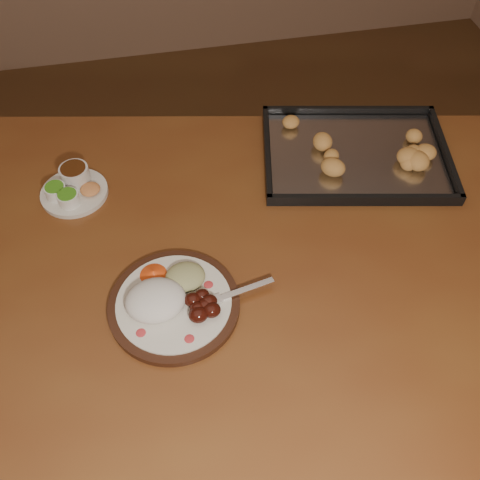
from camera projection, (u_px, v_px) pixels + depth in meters
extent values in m
plane|color=#52371C|center=(158.00, 431.00, 1.59)|extent=(4.00, 4.00, 0.00)
cube|color=brown|center=(216.00, 268.00, 1.06)|extent=(1.65, 1.17, 0.04)
cylinder|color=#543419|center=(452.00, 237.00, 1.59)|extent=(0.07, 0.07, 0.71)
cylinder|color=black|center=(174.00, 305.00, 0.97)|extent=(0.24, 0.24, 0.01)
cylinder|color=beige|center=(174.00, 302.00, 0.97)|extent=(0.21, 0.21, 0.01)
ellipsoid|color=#BD2D32|center=(141.00, 333.00, 0.93)|extent=(0.02, 0.02, 0.00)
ellipsoid|color=#BD2D32|center=(189.00, 339.00, 0.92)|extent=(0.02, 0.02, 0.00)
ellipsoid|color=#BD2D32|center=(208.00, 285.00, 0.99)|extent=(0.02, 0.02, 0.00)
ellipsoid|color=#BD2D32|center=(133.00, 294.00, 0.98)|extent=(0.02, 0.02, 0.00)
ellipsoid|color=white|center=(155.00, 300.00, 0.95)|extent=(0.13, 0.11, 0.05)
ellipsoid|color=#431209|center=(198.00, 308.00, 0.94)|extent=(0.03, 0.03, 0.02)
ellipsoid|color=#431209|center=(209.00, 302.00, 0.95)|extent=(0.03, 0.03, 0.02)
ellipsoid|color=#431209|center=(202.00, 295.00, 0.96)|extent=(0.03, 0.03, 0.02)
ellipsoid|color=#431209|center=(212.00, 310.00, 0.94)|extent=(0.03, 0.03, 0.02)
ellipsoid|color=#431209|center=(193.00, 300.00, 0.95)|extent=(0.03, 0.03, 0.02)
ellipsoid|color=#431209|center=(205.00, 305.00, 0.95)|extent=(0.03, 0.03, 0.02)
ellipsoid|color=#431209|center=(198.00, 315.00, 0.93)|extent=(0.03, 0.03, 0.02)
ellipsoid|color=tan|center=(185.00, 277.00, 0.99)|extent=(0.09, 0.08, 0.03)
cone|color=#F34B16|center=(154.00, 273.00, 1.00)|extent=(0.07, 0.07, 0.02)
cube|color=white|center=(245.00, 290.00, 0.98)|extent=(0.12, 0.03, 0.00)
cube|color=white|center=(213.00, 300.00, 0.96)|extent=(0.03, 0.03, 0.00)
cylinder|color=white|center=(204.00, 308.00, 0.95)|extent=(0.03, 0.01, 0.00)
cylinder|color=white|center=(203.00, 305.00, 0.96)|extent=(0.03, 0.01, 0.00)
cylinder|color=white|center=(202.00, 303.00, 0.96)|extent=(0.03, 0.01, 0.00)
cylinder|color=white|center=(201.00, 301.00, 0.96)|extent=(0.03, 0.01, 0.00)
cylinder|color=beige|center=(74.00, 193.00, 1.15)|extent=(0.14, 0.14, 0.01)
cylinder|color=white|center=(56.00, 191.00, 1.13)|extent=(0.04, 0.04, 0.03)
cylinder|color=#3F8A1B|center=(54.00, 187.00, 1.12)|extent=(0.04, 0.04, 0.00)
cylinder|color=white|center=(69.00, 199.00, 1.12)|extent=(0.04, 0.04, 0.03)
cylinder|color=#3F8A1B|center=(67.00, 194.00, 1.11)|extent=(0.04, 0.04, 0.00)
cylinder|color=silver|center=(75.00, 174.00, 1.16)|extent=(0.06, 0.06, 0.04)
cylinder|color=#3D1D0B|center=(73.00, 168.00, 1.14)|extent=(0.05, 0.05, 0.00)
ellipsoid|color=#C77C46|center=(90.00, 189.00, 1.14)|extent=(0.04, 0.04, 0.02)
cube|color=black|center=(355.00, 156.00, 1.23)|extent=(0.47, 0.38, 0.01)
cube|color=black|center=(348.00, 111.00, 1.31)|extent=(0.41, 0.09, 0.02)
cube|color=black|center=(366.00, 199.00, 1.13)|extent=(0.41, 0.09, 0.02)
cube|color=black|center=(445.00, 151.00, 1.22)|extent=(0.07, 0.30, 0.02)
cube|color=black|center=(267.00, 151.00, 1.22)|extent=(0.07, 0.30, 0.02)
cube|color=silver|center=(355.00, 154.00, 1.22)|extent=(0.44, 0.35, 0.00)
ellipsoid|color=#C08643|center=(380.00, 148.00, 1.21)|extent=(0.05, 0.04, 0.03)
ellipsoid|color=#C08643|center=(393.00, 137.00, 1.23)|extent=(0.06, 0.06, 0.03)
ellipsoid|color=#C08643|center=(361.00, 123.00, 1.27)|extent=(0.06, 0.06, 0.03)
ellipsoid|color=#C08643|center=(337.00, 134.00, 1.24)|extent=(0.06, 0.06, 0.03)
ellipsoid|color=#C08643|center=(322.00, 135.00, 1.24)|extent=(0.06, 0.06, 0.03)
ellipsoid|color=#C08643|center=(334.00, 148.00, 1.21)|extent=(0.05, 0.04, 0.03)
ellipsoid|color=#C08643|center=(319.00, 160.00, 1.19)|extent=(0.06, 0.06, 0.03)
ellipsoid|color=#C08643|center=(352.00, 176.00, 1.16)|extent=(0.06, 0.06, 0.03)
ellipsoid|color=#C08643|center=(378.00, 163.00, 1.18)|extent=(0.06, 0.06, 0.03)
ellipsoid|color=#C08643|center=(393.00, 162.00, 1.18)|extent=(0.06, 0.06, 0.03)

